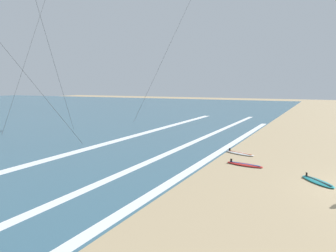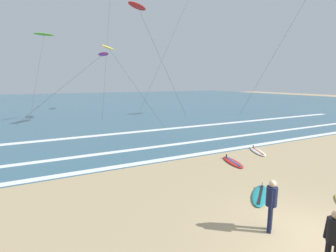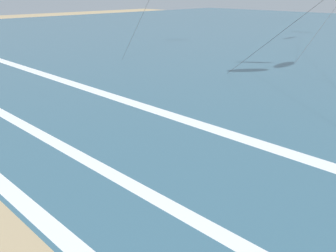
% 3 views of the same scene
% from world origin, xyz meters
% --- Properties ---
extents(wave_foam_shoreline, '(40.76, 0.52, 0.01)m').
position_xyz_m(wave_foam_shoreline, '(1.95, 8.57, 0.01)').
color(wave_foam_shoreline, white).
rests_on(wave_foam_shoreline, ocean_surface).
extents(wave_foam_mid_break, '(59.40, 0.52, 0.01)m').
position_xyz_m(wave_foam_mid_break, '(-0.48, 11.37, 0.01)').
color(wave_foam_mid_break, white).
rests_on(wave_foam_mid_break, ocean_surface).
extents(wave_foam_outer_break, '(55.01, 0.75, 0.01)m').
position_xyz_m(wave_foam_outer_break, '(0.67, 16.90, 0.01)').
color(wave_foam_outer_break, white).
rests_on(wave_foam_outer_break, ocean_surface).
extents(surfboard_near_water, '(1.11, 2.18, 0.25)m').
position_xyz_m(surfboard_near_water, '(2.70, 6.31, 0.05)').
color(surfboard_near_water, red).
rests_on(surfboard_near_water, ground).
extents(surfboard_right_spare, '(1.44, 2.15, 0.25)m').
position_xyz_m(surfboard_right_spare, '(5.58, 7.24, 0.05)').
color(surfboard_right_spare, silver).
rests_on(surfboard_right_spare, ground).
extents(surfboard_foreground_flat, '(2.02, 1.78, 0.25)m').
position_xyz_m(surfboard_foreground_flat, '(0.84, 2.63, 0.05)').
color(surfboard_foreground_flat, teal).
rests_on(surfboard_foreground_flat, ground).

